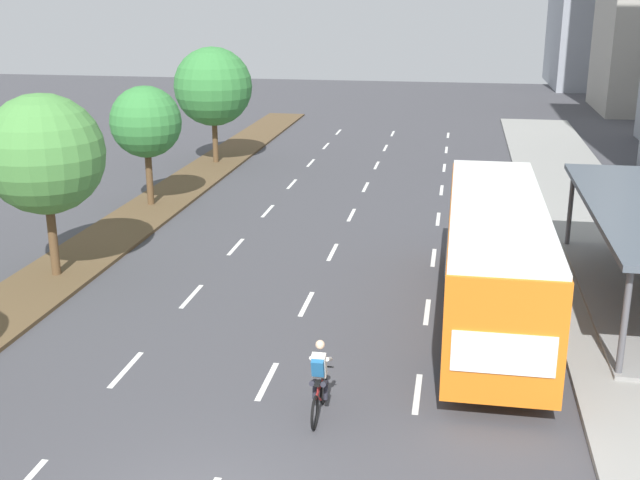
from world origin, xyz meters
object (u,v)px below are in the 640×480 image
Objects in this scene: median_tree_second at (44,154)px; median_tree_fourth at (213,87)px; bus at (495,250)px; cyclist at (319,382)px; median_tree_third at (146,122)px.

median_tree_second is 17.58m from median_tree_fourth.
cyclist is (-3.78, -5.85, -1.28)m from bus.
median_tree_second is 8.81m from median_tree_third.
bus reaches higher than cyclist.
median_tree_second is at bearing 174.95° from bus.
bus is at bearing -35.94° from median_tree_third.
median_tree_second is (-9.72, 7.04, 3.19)m from cyclist.
median_tree_second reaches higher than cyclist.
median_tree_third is at bearing 122.26° from cyclist.
median_tree_third is (-9.99, 15.83, 2.79)m from cyclist.
cyclist is at bearing -57.74° from median_tree_third.
bus is 2.28× the size of median_tree_third.
bus is 23.28m from median_tree_fourth.
bus is 7.08m from cyclist.
median_tree_fourth is (-13.61, 18.78, 1.96)m from bus.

